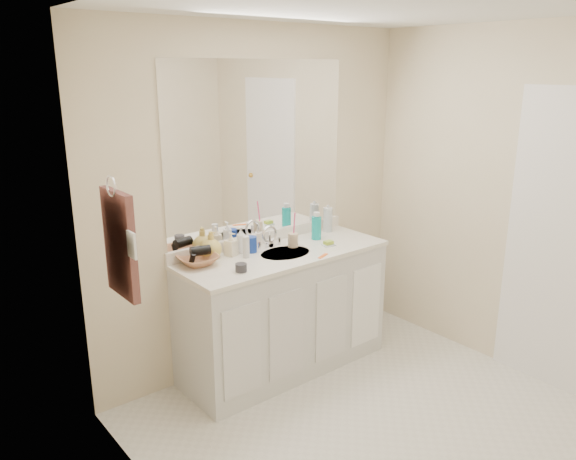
# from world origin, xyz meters

# --- Properties ---
(floor) EXTENTS (2.60, 2.60, 0.00)m
(floor) POSITION_xyz_m (0.00, 0.00, 0.00)
(floor) COLOR silver
(floor) RESTS_ON ground
(ceiling) EXTENTS (2.60, 2.60, 0.02)m
(ceiling) POSITION_xyz_m (0.00, 0.00, 2.40)
(ceiling) COLOR white
(ceiling) RESTS_ON wall_back
(wall_back) EXTENTS (2.60, 0.02, 2.40)m
(wall_back) POSITION_xyz_m (0.00, 1.30, 1.20)
(wall_back) COLOR beige
(wall_back) RESTS_ON floor
(wall_left) EXTENTS (0.02, 2.60, 2.40)m
(wall_left) POSITION_xyz_m (-1.30, 0.00, 1.20)
(wall_left) COLOR beige
(wall_left) RESTS_ON floor
(wall_right) EXTENTS (0.02, 2.60, 2.40)m
(wall_right) POSITION_xyz_m (1.30, 0.00, 1.20)
(wall_right) COLOR beige
(wall_right) RESTS_ON floor
(vanity_cabinet) EXTENTS (1.50, 0.55, 0.85)m
(vanity_cabinet) POSITION_xyz_m (0.00, 1.02, 0.42)
(vanity_cabinet) COLOR silver
(vanity_cabinet) RESTS_ON floor
(countertop) EXTENTS (1.52, 0.57, 0.03)m
(countertop) POSITION_xyz_m (0.00, 1.02, 0.86)
(countertop) COLOR white
(countertop) RESTS_ON vanity_cabinet
(backsplash) EXTENTS (1.52, 0.03, 0.08)m
(backsplash) POSITION_xyz_m (0.00, 1.29, 0.92)
(backsplash) COLOR white
(backsplash) RESTS_ON countertop
(sink_basin) EXTENTS (0.37, 0.37, 0.02)m
(sink_basin) POSITION_xyz_m (0.00, 1.00, 0.87)
(sink_basin) COLOR #B4B19D
(sink_basin) RESTS_ON countertop
(faucet) EXTENTS (0.02, 0.02, 0.11)m
(faucet) POSITION_xyz_m (0.00, 1.18, 0.94)
(faucet) COLOR silver
(faucet) RESTS_ON countertop
(mirror) EXTENTS (1.48, 0.01, 1.20)m
(mirror) POSITION_xyz_m (0.00, 1.29, 1.56)
(mirror) COLOR white
(mirror) RESTS_ON wall_back
(blue_mug) EXTENTS (0.09, 0.09, 0.11)m
(blue_mug) POSITION_xyz_m (-0.17, 1.17, 0.93)
(blue_mug) COLOR #16359A
(blue_mug) RESTS_ON countertop
(tan_cup) EXTENTS (0.08, 0.08, 0.10)m
(tan_cup) POSITION_xyz_m (0.13, 1.08, 0.93)
(tan_cup) COLOR beige
(tan_cup) RESTS_ON countertop
(toothbrush) EXTENTS (0.02, 0.04, 0.20)m
(toothbrush) POSITION_xyz_m (0.14, 1.08, 1.03)
(toothbrush) COLOR #FF4389
(toothbrush) RESTS_ON tan_cup
(mouthwash_bottle) EXTENTS (0.08, 0.08, 0.17)m
(mouthwash_bottle) POSITION_xyz_m (0.38, 1.11, 0.97)
(mouthwash_bottle) COLOR #0EA9A7
(mouthwash_bottle) RESTS_ON countertop
(clear_pump_bottle) EXTENTS (0.08, 0.08, 0.19)m
(clear_pump_bottle) POSITION_xyz_m (0.58, 1.21, 0.97)
(clear_pump_bottle) COLOR silver
(clear_pump_bottle) RESTS_ON countertop
(soap_dish) EXTENTS (0.10, 0.09, 0.01)m
(soap_dish) POSITION_xyz_m (0.34, 0.93, 0.89)
(soap_dish) COLOR white
(soap_dish) RESTS_ON countertop
(green_soap) EXTENTS (0.07, 0.05, 0.02)m
(green_soap) POSITION_xyz_m (0.34, 0.93, 0.90)
(green_soap) COLOR #9CBB2D
(green_soap) RESTS_ON soap_dish
(orange_comb) EXTENTS (0.11, 0.06, 0.00)m
(orange_comb) POSITION_xyz_m (0.15, 0.79, 0.88)
(orange_comb) COLOR orange
(orange_comb) RESTS_ON countertop
(dark_jar) EXTENTS (0.08, 0.08, 0.05)m
(dark_jar) POSITION_xyz_m (-0.44, 0.89, 0.91)
(dark_jar) COLOR #2B2A2F
(dark_jar) RESTS_ON countertop
(extra_white_bottle) EXTENTS (0.06, 0.06, 0.15)m
(extra_white_bottle) POSITION_xyz_m (-0.26, 1.09, 0.95)
(extra_white_bottle) COLOR silver
(extra_white_bottle) RESTS_ON countertop
(soap_bottle_white) EXTENTS (0.07, 0.08, 0.18)m
(soap_bottle_white) POSITION_xyz_m (-0.23, 1.20, 0.97)
(soap_bottle_white) COLOR white
(soap_bottle_white) RESTS_ON countertop
(soap_bottle_cream) EXTENTS (0.09, 0.09, 0.16)m
(soap_bottle_cream) POSITION_xyz_m (-0.32, 1.19, 0.96)
(soap_bottle_cream) COLOR #FDEFCE
(soap_bottle_cream) RESTS_ON countertop
(soap_bottle_yellow) EXTENTS (0.18, 0.18, 0.18)m
(soap_bottle_yellow) POSITION_xyz_m (-0.45, 1.23, 0.97)
(soap_bottle_yellow) COLOR #D9BA54
(soap_bottle_yellow) RESTS_ON countertop
(wicker_basket) EXTENTS (0.26, 0.26, 0.06)m
(wicker_basket) POSITION_xyz_m (-0.59, 1.17, 0.91)
(wicker_basket) COLOR #9D623F
(wicker_basket) RESTS_ON countertop
(hair_dryer) EXTENTS (0.14, 0.09, 0.06)m
(hair_dryer) POSITION_xyz_m (-0.57, 1.17, 0.97)
(hair_dryer) COLOR black
(hair_dryer) RESTS_ON wicker_basket
(towel_ring) EXTENTS (0.01, 0.11, 0.11)m
(towel_ring) POSITION_xyz_m (-1.27, 0.77, 1.55)
(towel_ring) COLOR silver
(towel_ring) RESTS_ON wall_left
(hand_towel) EXTENTS (0.04, 0.32, 0.55)m
(hand_towel) POSITION_xyz_m (-1.25, 0.77, 1.25)
(hand_towel) COLOR #4C2B29
(hand_towel) RESTS_ON towel_ring
(switch_plate) EXTENTS (0.01, 0.08, 0.13)m
(switch_plate) POSITION_xyz_m (-1.27, 0.57, 1.30)
(switch_plate) COLOR white
(switch_plate) RESTS_ON wall_left
(door) EXTENTS (0.02, 0.82, 2.00)m
(door) POSITION_xyz_m (1.29, -0.30, 1.00)
(door) COLOR white
(door) RESTS_ON floor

